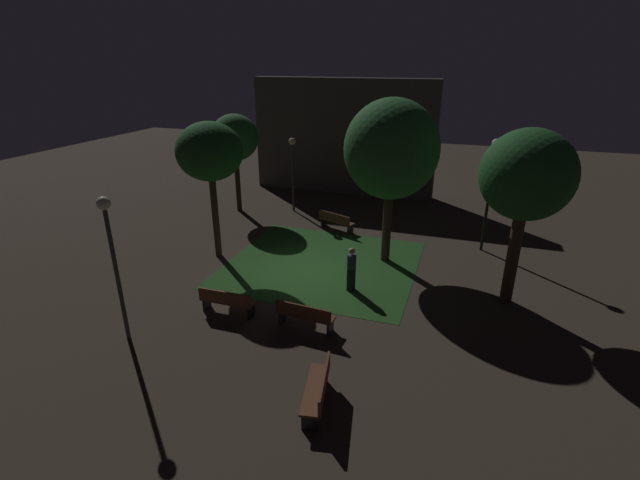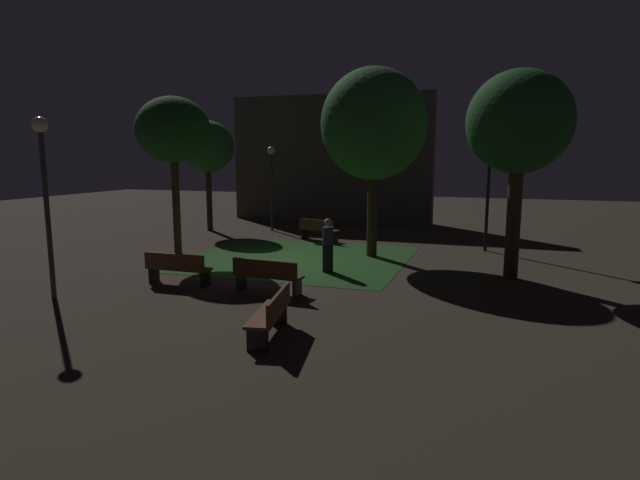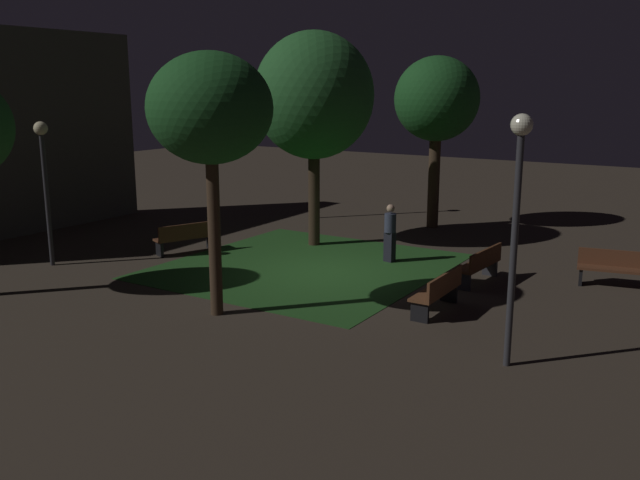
{
  "view_description": "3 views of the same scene",
  "coord_description": "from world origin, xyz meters",
  "px_view_note": "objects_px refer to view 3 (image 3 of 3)",
  "views": [
    {
      "loc": [
        5.44,
        -14.54,
        7.62
      ],
      "look_at": [
        0.21,
        1.0,
        0.94
      ],
      "focal_mm": 25.25,
      "sensor_mm": 36.0,
      "label": 1
    },
    {
      "loc": [
        6.69,
        -15.37,
        3.41
      ],
      "look_at": [
        1.04,
        1.21,
        0.6
      ],
      "focal_mm": 29.34,
      "sensor_mm": 36.0,
      "label": 2
    },
    {
      "loc": [
        -14.51,
        -9.0,
        4.74
      ],
      "look_at": [
        0.46,
        0.41,
        0.76
      ],
      "focal_mm": 38.37,
      "sensor_mm": 36.0,
      "label": 3
    }
  ],
  "objects_px": {
    "bench_front_right": "(617,268)",
    "lamp_post_plaza_west": "(517,197)",
    "tree_near_wall": "(437,101)",
    "pedestrian": "(390,232)",
    "bench_corner": "(480,264)",
    "lamp_post_near_wall": "(315,131)",
    "lamp_post_path_center": "(44,167)",
    "tree_right_canopy": "(314,96)",
    "bench_near_trees": "(186,237)",
    "tree_back_right": "(210,110)",
    "bench_by_lamp": "(439,290)"
  },
  "relations": [
    {
      "from": "bench_by_lamp",
      "to": "bench_near_trees",
      "type": "distance_m",
      "value": 8.36
    },
    {
      "from": "lamp_post_near_wall",
      "to": "tree_right_canopy",
      "type": "bearing_deg",
      "value": -147.73
    },
    {
      "from": "tree_right_canopy",
      "to": "pedestrian",
      "type": "bearing_deg",
      "value": -102.71
    },
    {
      "from": "tree_right_canopy",
      "to": "lamp_post_path_center",
      "type": "xyz_separation_m",
      "value": [
        -5.84,
        4.7,
        -1.77
      ]
    },
    {
      "from": "lamp_post_path_center",
      "to": "bench_front_right",
      "type": "bearing_deg",
      "value": -66.0
    },
    {
      "from": "tree_back_right",
      "to": "lamp_post_plaza_west",
      "type": "distance_m",
      "value": 6.24
    },
    {
      "from": "bench_front_right",
      "to": "lamp_post_path_center",
      "type": "relative_size",
      "value": 0.48
    },
    {
      "from": "bench_corner",
      "to": "pedestrian",
      "type": "distance_m",
      "value": 2.92
    },
    {
      "from": "bench_front_right",
      "to": "lamp_post_plaza_west",
      "type": "distance_m",
      "value": 6.64
    },
    {
      "from": "bench_corner",
      "to": "lamp_post_near_wall",
      "type": "relative_size",
      "value": 0.39
    },
    {
      "from": "bench_by_lamp",
      "to": "lamp_post_plaza_west",
      "type": "distance_m",
      "value": 3.86
    },
    {
      "from": "bench_front_right",
      "to": "bench_by_lamp",
      "type": "bearing_deg",
      "value": 144.38
    },
    {
      "from": "bench_by_lamp",
      "to": "lamp_post_plaza_west",
      "type": "height_order",
      "value": "lamp_post_plaza_west"
    },
    {
      "from": "tree_back_right",
      "to": "lamp_post_path_center",
      "type": "xyz_separation_m",
      "value": [
        0.76,
        6.46,
        -1.59
      ]
    },
    {
      "from": "tree_back_right",
      "to": "lamp_post_path_center",
      "type": "bearing_deg",
      "value": 83.33
    },
    {
      "from": "tree_near_wall",
      "to": "tree_right_canopy",
      "type": "distance_m",
      "value": 4.9
    },
    {
      "from": "bench_front_right",
      "to": "lamp_post_path_center",
      "type": "distance_m",
      "value": 14.73
    },
    {
      "from": "bench_corner",
      "to": "lamp_post_plaza_west",
      "type": "bearing_deg",
      "value": -155.52
    },
    {
      "from": "lamp_post_path_center",
      "to": "tree_right_canopy",
      "type": "bearing_deg",
      "value": -38.84
    },
    {
      "from": "lamp_post_plaza_west",
      "to": "pedestrian",
      "type": "bearing_deg",
      "value": 42.63
    },
    {
      "from": "bench_corner",
      "to": "lamp_post_path_center",
      "type": "bearing_deg",
      "value": 113.36
    },
    {
      "from": "bench_front_right",
      "to": "tree_back_right",
      "type": "height_order",
      "value": "tree_back_right"
    },
    {
      "from": "lamp_post_path_center",
      "to": "tree_near_wall",
      "type": "bearing_deg",
      "value": -32.89
    },
    {
      "from": "bench_front_right",
      "to": "lamp_post_plaza_west",
      "type": "xyz_separation_m",
      "value": [
        -6.11,
        0.77,
        2.47
      ]
    },
    {
      "from": "bench_front_right",
      "to": "bench_near_trees",
      "type": "xyz_separation_m",
      "value": [
        -2.94,
        11.19,
        0.0
      ]
    },
    {
      "from": "bench_by_lamp",
      "to": "tree_near_wall",
      "type": "bearing_deg",
      "value": 23.81
    },
    {
      "from": "bench_by_lamp",
      "to": "bench_front_right",
      "type": "distance_m",
      "value": 4.99
    },
    {
      "from": "tree_near_wall",
      "to": "lamp_post_plaza_west",
      "type": "relative_size",
      "value": 1.33
    },
    {
      "from": "tree_near_wall",
      "to": "lamp_post_plaza_west",
      "type": "xyz_separation_m",
      "value": [
        -10.51,
        -5.86,
        -1.32
      ]
    },
    {
      "from": "lamp_post_path_center",
      "to": "lamp_post_near_wall",
      "type": "distance_m",
      "value": 9.83
    },
    {
      "from": "tree_back_right",
      "to": "lamp_post_near_wall",
      "type": "bearing_deg",
      "value": 21.71
    },
    {
      "from": "bench_near_trees",
      "to": "lamp_post_plaza_west",
      "type": "bearing_deg",
      "value": -106.93
    },
    {
      "from": "lamp_post_plaza_west",
      "to": "pedestrian",
      "type": "xyz_separation_m",
      "value": [
        5.37,
        4.94,
        -2.1
      ]
    },
    {
      "from": "bench_near_trees",
      "to": "pedestrian",
      "type": "xyz_separation_m",
      "value": [
        2.2,
        -5.47,
        0.37
      ]
    },
    {
      "from": "lamp_post_path_center",
      "to": "tree_back_right",
      "type": "bearing_deg",
      "value": -96.67
    },
    {
      "from": "tree_back_right",
      "to": "lamp_post_near_wall",
      "type": "relative_size",
      "value": 1.16
    },
    {
      "from": "bench_near_trees",
      "to": "bench_front_right",
      "type": "bearing_deg",
      "value": -75.28
    },
    {
      "from": "tree_near_wall",
      "to": "bench_corner",
      "type": "bearing_deg",
      "value": -147.39
    },
    {
      "from": "tree_back_right",
      "to": "lamp_post_path_center",
      "type": "distance_m",
      "value": 6.7
    },
    {
      "from": "bench_near_trees",
      "to": "lamp_post_plaza_west",
      "type": "height_order",
      "value": "lamp_post_plaza_west"
    },
    {
      "from": "bench_by_lamp",
      "to": "tree_back_right",
      "type": "relative_size",
      "value": 0.33
    },
    {
      "from": "bench_by_lamp",
      "to": "tree_right_canopy",
      "type": "bearing_deg",
      "value": 55.19
    },
    {
      "from": "bench_front_right",
      "to": "lamp_post_near_wall",
      "type": "bearing_deg",
      "value": 71.77
    },
    {
      "from": "bench_front_right",
      "to": "bench_corner",
      "type": "bearing_deg",
      "value": 116.23
    },
    {
      "from": "lamp_post_plaza_west",
      "to": "tree_near_wall",
      "type": "bearing_deg",
      "value": 29.15
    },
    {
      "from": "tree_near_wall",
      "to": "pedestrian",
      "type": "bearing_deg",
      "value": -169.9
    },
    {
      "from": "lamp_post_near_wall",
      "to": "lamp_post_plaza_west",
      "type": "bearing_deg",
      "value": -133.7
    },
    {
      "from": "bench_near_trees",
      "to": "lamp_post_plaza_west",
      "type": "xyz_separation_m",
      "value": [
        -3.17,
        -10.42,
        2.47
      ]
    },
    {
      "from": "tree_near_wall",
      "to": "tree_right_canopy",
      "type": "relative_size",
      "value": 0.91
    },
    {
      "from": "bench_front_right",
      "to": "bench_near_trees",
      "type": "relative_size",
      "value": 1.01
    }
  ]
}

